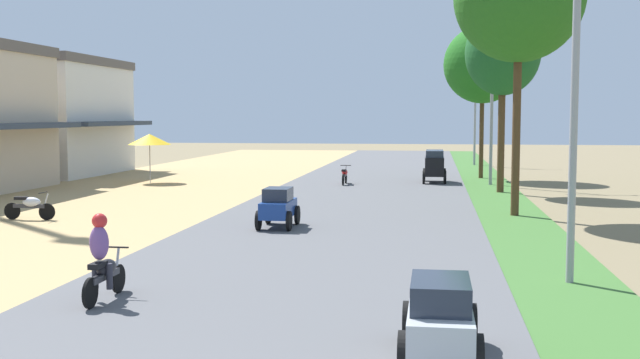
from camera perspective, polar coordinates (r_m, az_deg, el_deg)
shophouse_far at (r=48.30m, az=-19.96°, el=4.41°), size 9.03×9.38×6.90m
parked_motorbike_third at (r=27.28m, az=-20.76°, el=-1.80°), size 1.80×0.54×0.94m
vendor_umbrella at (r=40.55m, az=-12.57°, el=2.94°), size 2.20×2.20×2.52m
median_tree_second at (r=35.69m, az=13.44°, el=9.07°), size 3.36×3.36×8.16m
median_tree_third at (r=43.58m, az=12.01°, el=8.35°), size 4.29×4.29×8.42m
streetlamp_near at (r=16.62m, az=18.48°, el=8.67°), size 3.16×0.20×8.13m
streetlamp_mid at (r=39.35m, az=12.67°, el=6.48°), size 3.16×0.20×8.23m
streetlamp_far at (r=55.05m, az=11.47°, el=5.35°), size 3.16×0.20×7.07m
car_sedan_silver at (r=11.00m, az=8.93°, el=-9.95°), size 1.10×2.26×1.19m
car_hatchback_blue at (r=23.69m, az=-3.13°, el=-1.97°), size 1.04×2.00×1.23m
car_van_black at (r=39.95m, az=8.52°, el=1.13°), size 1.19×2.41×1.67m
motorbike_foreground_rider at (r=14.84m, az=-15.86°, el=-5.78°), size 0.54×1.80×1.66m
motorbike_ahead_second at (r=38.57m, az=1.84°, el=0.38°), size 0.54×1.80×0.94m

